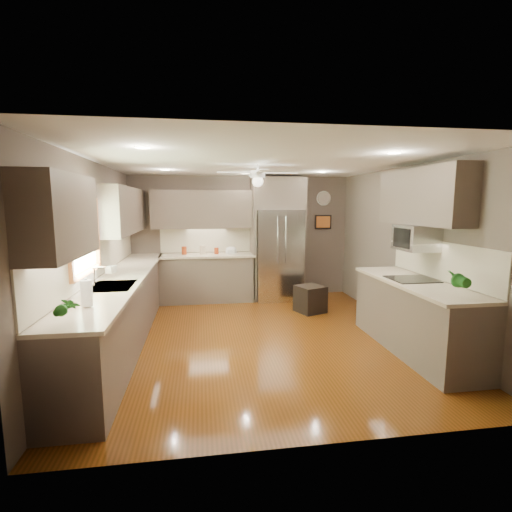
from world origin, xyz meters
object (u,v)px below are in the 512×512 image
object	(u,v)px
bowl	(231,252)
soap_bottle	(111,269)
canister_c	(203,250)
canister_d	(216,251)
refrigerator	(278,241)
canister_a	(184,250)
microwave	(416,238)
potted_plant_left	(66,308)
stool	(310,299)
potted_plant_right	(458,280)
paper_towel	(87,293)

from	to	relation	value
bowl	soap_bottle	bearing A→B (deg)	-130.83
canister_c	canister_d	bearing A→B (deg)	6.72
canister_d	refrigerator	size ratio (longest dim) A/B	0.05
canister_a	microwave	world-z (taller)	microwave
bowl	refrigerator	xyz separation A→B (m)	(0.94, -0.06, 0.22)
potted_plant_left	soap_bottle	bearing A→B (deg)	93.43
canister_a	bowl	xyz separation A→B (m)	(0.93, -0.02, -0.05)
soap_bottle	stool	xyz separation A→B (m)	(3.15, 1.02, -0.81)
refrigerator	stool	world-z (taller)	refrigerator
potted_plant_right	bowl	xyz separation A→B (m)	(-2.15, 3.80, -0.15)
soap_bottle	bowl	bearing A→B (deg)	49.17
stool	canister_c	bearing A→B (deg)	150.26
potted_plant_left	canister_d	bearing A→B (deg)	71.75
canister_d	refrigerator	world-z (taller)	refrigerator
canister_c	paper_towel	size ratio (longest dim) A/B	0.68
potted_plant_right	stool	xyz separation A→B (m)	(-0.82, 2.70, -0.88)
stool	soap_bottle	bearing A→B (deg)	-162.11
paper_towel	bowl	bearing A→B (deg)	65.12
bowl	microwave	distance (m)	3.61
canister_c	canister_d	size ratio (longest dim) A/B	1.40
canister_a	potted_plant_right	xyz separation A→B (m)	(3.08, -3.82, 0.10)
canister_a	bowl	bearing A→B (deg)	-1.45
canister_a	stool	world-z (taller)	canister_a
canister_d	soap_bottle	world-z (taller)	soap_bottle
soap_bottle	microwave	xyz separation A→B (m)	(4.09, -0.65, 0.43)
stool	refrigerator	bearing A→B (deg)	110.29
paper_towel	refrigerator	bearing A→B (deg)	53.79
canister_c	microwave	world-z (taller)	microwave
microwave	stool	distance (m)	2.28
stool	paper_towel	distance (m)	4.06
canister_d	refrigerator	bearing A→B (deg)	-3.50
canister_c	potted_plant_right	world-z (taller)	potted_plant_right
bowl	paper_towel	bearing A→B (deg)	-114.88
canister_a	microwave	bearing A→B (deg)	-41.07
canister_c	refrigerator	xyz separation A→B (m)	(1.51, -0.04, 0.16)
refrigerator	soap_bottle	bearing A→B (deg)	-143.41
canister_a	soap_bottle	distance (m)	2.31
stool	bowl	bearing A→B (deg)	140.49
canister_c	paper_towel	distance (m)	3.83
soap_bottle	paper_towel	bearing A→B (deg)	-85.49
canister_c	potted_plant_left	bearing A→B (deg)	-105.00
canister_c	microwave	bearing A→B (deg)	-44.15
canister_c	refrigerator	distance (m)	1.52
canister_c	refrigerator	bearing A→B (deg)	-1.66
potted_plant_left	stool	world-z (taller)	potted_plant_left
canister_a	stool	distance (m)	2.64
potted_plant_right	bowl	bearing A→B (deg)	119.48
potted_plant_right	paper_towel	bearing A→B (deg)	178.08
potted_plant_right	potted_plant_left	bearing A→B (deg)	-173.53
canister_a	microwave	xyz separation A→B (m)	(3.20, -2.79, 0.46)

